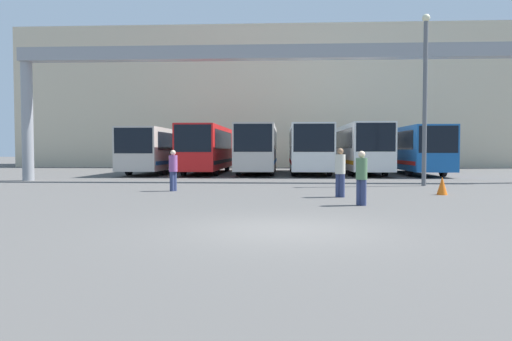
% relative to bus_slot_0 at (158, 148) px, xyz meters
% --- Properties ---
extents(ground_plane, '(200.00, 200.00, 0.00)m').
position_rel_bus_slot_0_xyz_m(ground_plane, '(8.88, -24.62, -1.77)').
color(ground_plane, '#514F4C').
extents(building_backdrop, '(51.00, 12.00, 13.23)m').
position_rel_bus_slot_0_xyz_m(building_backdrop, '(8.88, 17.11, 4.84)').
color(building_backdrop, beige).
rests_on(building_backdrop, ground).
extents(overhead_gantry, '(28.03, 0.80, 7.05)m').
position_rel_bus_slot_0_xyz_m(overhead_gantry, '(8.88, -8.92, 4.14)').
color(overhead_gantry, gray).
rests_on(overhead_gantry, ground).
extents(bus_slot_0, '(2.55, 11.82, 3.07)m').
position_rel_bus_slot_0_xyz_m(bus_slot_0, '(0.00, 0.00, 0.00)').
color(bus_slot_0, beige).
rests_on(bus_slot_0, ground).
extents(bus_slot_1, '(2.43, 11.24, 3.25)m').
position_rel_bus_slot_0_xyz_m(bus_slot_1, '(3.55, -0.29, 0.10)').
color(bus_slot_1, red).
rests_on(bus_slot_1, ground).
extents(bus_slot_2, '(2.49, 11.43, 3.28)m').
position_rel_bus_slot_0_xyz_m(bus_slot_2, '(7.11, -0.20, 0.11)').
color(bus_slot_2, beige).
rests_on(bus_slot_2, ground).
extents(bus_slot_3, '(2.61, 11.25, 3.28)m').
position_rel_bus_slot_0_xyz_m(bus_slot_3, '(10.66, -0.29, 0.11)').
color(bus_slot_3, silver).
rests_on(bus_slot_3, ground).
extents(bus_slot_4, '(2.49, 12.03, 3.32)m').
position_rel_bus_slot_0_xyz_m(bus_slot_4, '(14.22, 0.11, 0.14)').
color(bus_slot_4, silver).
rests_on(bus_slot_4, ground).
extents(bus_slot_5, '(2.45, 11.15, 3.14)m').
position_rel_bus_slot_0_xyz_m(bus_slot_5, '(17.77, -0.34, 0.04)').
color(bus_slot_5, '#1959A5').
rests_on(bus_slot_5, ground).
extents(pedestrian_near_center, '(0.36, 0.36, 1.73)m').
position_rel_bus_slot_0_xyz_m(pedestrian_near_center, '(10.89, -17.36, -0.85)').
color(pedestrian_near_center, navy).
rests_on(pedestrian_near_center, ground).
extents(pedestrian_far_center, '(0.34, 0.34, 1.66)m').
position_rel_bus_slot_0_xyz_m(pedestrian_far_center, '(4.45, -15.16, -0.89)').
color(pedestrian_far_center, navy).
rests_on(pedestrian_far_center, ground).
extents(pedestrian_mid_left, '(0.34, 0.34, 1.64)m').
position_rel_bus_slot_0_xyz_m(pedestrian_mid_left, '(11.23, -19.94, -0.90)').
color(pedestrian_mid_left, navy).
rests_on(pedestrian_mid_left, ground).
extents(traffic_cone, '(0.39, 0.39, 0.68)m').
position_rel_bus_slot_0_xyz_m(traffic_cone, '(14.77, -16.24, -1.43)').
color(traffic_cone, orange).
rests_on(traffic_cone, ground).
extents(lamp_post, '(0.36, 0.36, 7.85)m').
position_rel_bus_slot_0_xyz_m(lamp_post, '(15.38, -11.64, 2.51)').
color(lamp_post, '#595B60').
rests_on(lamp_post, ground).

